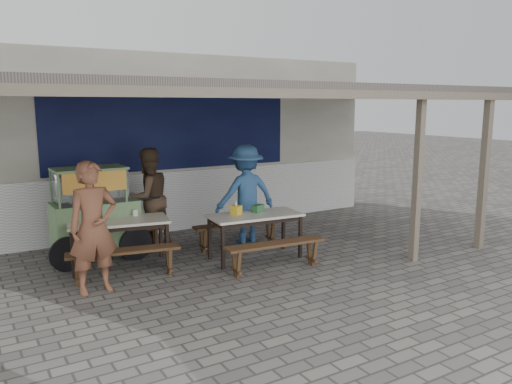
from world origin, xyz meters
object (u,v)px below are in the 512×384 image
object	(u,v)px
vendor_cart	(94,210)
bench_left_street	(124,257)
table_left	(119,225)
tissue_box	(236,210)
patron_street_side	(93,228)
bench_right_wall	(238,229)
patron_right_table	(246,194)
condiment_bowl	(101,218)
bench_right_street	(276,249)
patron_wall_side	(148,198)
table_right	(255,219)
condiment_jar	(135,212)
donation_box	(258,208)
bench_left_wall	(116,236)

from	to	relation	value
vendor_cart	bench_left_street	bearing A→B (deg)	-85.65
table_left	tissue_box	distance (m)	1.86
table_left	patron_street_side	bearing A→B (deg)	-112.63
vendor_cart	tissue_box	size ratio (longest dim) A/B	13.35
bench_right_wall	patron_right_table	xyz separation A→B (m)	(0.33, 0.29, 0.56)
bench_left_street	vendor_cart	size ratio (longest dim) A/B	0.85
condiment_bowl	bench_right_street	bearing A→B (deg)	-35.75
vendor_cart	table_left	bearing A→B (deg)	-67.88
patron_wall_side	bench_right_wall	bearing A→B (deg)	132.74
table_right	condiment_bowl	world-z (taller)	condiment_bowl
vendor_cart	tissue_box	distance (m)	2.30
table_left	patron_street_side	distance (m)	1.08
table_right	condiment_jar	bearing A→B (deg)	157.01
bench_right_wall	bench_right_street	bearing A→B (deg)	-90.00
tissue_box	table_right	bearing A→B (deg)	-30.81
bench_right_wall	patron_right_table	bearing A→B (deg)	46.09
condiment_jar	patron_wall_side	bearing A→B (deg)	56.35
condiment_jar	condiment_bowl	world-z (taller)	condiment_jar
patron_right_table	donation_box	xyz separation A→B (m)	(-0.27, -0.89, -0.09)
patron_wall_side	tissue_box	world-z (taller)	patron_wall_side
bench_left_street	bench_right_street	bearing A→B (deg)	-10.68
patron_wall_side	condiment_bowl	distance (m)	1.23
table_left	vendor_cart	distance (m)	0.62
patron_wall_side	condiment_bowl	xyz separation A→B (m)	(-1.00, -0.70, -0.11)
bench_right_wall	donation_box	size ratio (longest dim) A/B	8.50
vendor_cart	condiment_jar	size ratio (longest dim) A/B	19.11
patron_street_side	patron_wall_side	bearing A→B (deg)	47.50
table_left	bench_right_wall	distance (m)	2.12
bench_right_wall	vendor_cart	bearing A→B (deg)	171.31
patron_right_table	condiment_bowl	xyz separation A→B (m)	(-2.65, -0.11, -0.13)
donation_box	bench_left_street	bearing A→B (deg)	-179.94
table_left	bench_left_street	bearing A→B (deg)	-90.00
bench_right_street	condiment_bowl	size ratio (longest dim) A/B	9.16
bench_left_street	tissue_box	size ratio (longest dim) A/B	11.33
bench_left_street	condiment_jar	distance (m)	1.02
bench_left_wall	table_right	world-z (taller)	table_right
bench_left_wall	tissue_box	bearing A→B (deg)	-25.22
bench_right_street	patron_wall_side	bearing A→B (deg)	122.59
patron_right_table	condiment_bowl	world-z (taller)	patron_right_table
table_right	patron_wall_side	size ratio (longest dim) A/B	0.88
patron_street_side	table_right	bearing A→B (deg)	-1.13
table_right	condiment_jar	size ratio (longest dim) A/B	15.51
condiment_bowl	bench_right_wall	bearing A→B (deg)	-4.33
vendor_cart	condiment_bowl	bearing A→B (deg)	-90.03
bench_right_wall	tissue_box	distance (m)	0.80
table_right	tissue_box	bearing A→B (deg)	154.06
bench_left_wall	condiment_jar	xyz separation A→B (m)	(0.21, -0.44, 0.46)
tissue_box	vendor_cart	bearing A→B (deg)	151.09
patron_street_side	condiment_jar	world-z (taller)	patron_street_side
patron_right_table	condiment_jar	distance (m)	2.10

